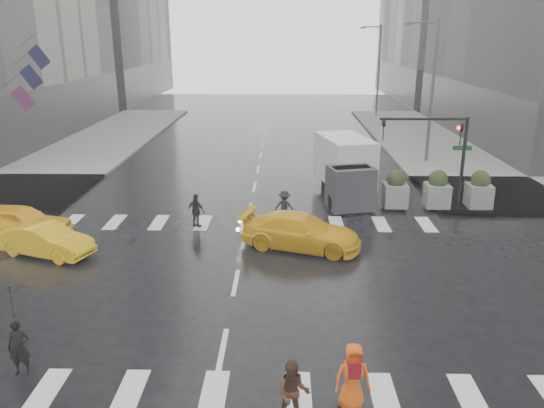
{
  "coord_description": "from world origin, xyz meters",
  "views": [
    {
      "loc": [
        1.61,
        -16.37,
        8.08
      ],
      "look_at": [
        1.2,
        2.0,
        2.19
      ],
      "focal_mm": 35.0,
      "sensor_mm": 36.0,
      "label": 1
    }
  ],
  "objects_px": {
    "taxi_front": "(19,222)",
    "box_truck": "(346,167)",
    "taxi_mid": "(46,240)",
    "traffic_signal_pole": "(443,145)",
    "pedestrian_brown": "(293,393)",
    "pedestrian_orange": "(353,377)"
  },
  "relations": [
    {
      "from": "pedestrian_brown",
      "to": "taxi_front",
      "type": "bearing_deg",
      "value": 138.39
    },
    {
      "from": "pedestrian_brown",
      "to": "taxi_mid",
      "type": "height_order",
      "value": "pedestrian_brown"
    },
    {
      "from": "box_truck",
      "to": "taxi_front",
      "type": "bearing_deg",
      "value": -169.88
    },
    {
      "from": "taxi_front",
      "to": "box_truck",
      "type": "height_order",
      "value": "box_truck"
    },
    {
      "from": "traffic_signal_pole",
      "to": "taxi_mid",
      "type": "xyz_separation_m",
      "value": [
        -16.44,
        -5.78,
        -2.61
      ]
    },
    {
      "from": "traffic_signal_pole",
      "to": "box_truck",
      "type": "distance_m",
      "value": 4.93
    },
    {
      "from": "traffic_signal_pole",
      "to": "taxi_front",
      "type": "height_order",
      "value": "traffic_signal_pole"
    },
    {
      "from": "pedestrian_brown",
      "to": "box_truck",
      "type": "distance_m",
      "value": 17.12
    },
    {
      "from": "taxi_mid",
      "to": "box_truck",
      "type": "xyz_separation_m",
      "value": [
        12.24,
        7.81,
        1.0
      ]
    },
    {
      "from": "taxi_mid",
      "to": "traffic_signal_pole",
      "type": "bearing_deg",
      "value": -51.78
    },
    {
      "from": "taxi_front",
      "to": "pedestrian_orange",
      "type": "bearing_deg",
      "value": -124.39
    },
    {
      "from": "box_truck",
      "to": "pedestrian_brown",
      "type": "bearing_deg",
      "value": -113.44
    },
    {
      "from": "pedestrian_orange",
      "to": "box_truck",
      "type": "xyz_separation_m",
      "value": [
        1.63,
        16.37,
        0.78
      ]
    },
    {
      "from": "pedestrian_brown",
      "to": "box_truck",
      "type": "xyz_separation_m",
      "value": [
        2.96,
        16.84,
        0.86
      ]
    },
    {
      "from": "traffic_signal_pole",
      "to": "taxi_front",
      "type": "xyz_separation_m",
      "value": [
        -18.27,
        -4.11,
        -2.5
      ]
    },
    {
      "from": "taxi_front",
      "to": "traffic_signal_pole",
      "type": "bearing_deg",
      "value": -72.31
    },
    {
      "from": "pedestrian_brown",
      "to": "box_truck",
      "type": "bearing_deg",
      "value": 82.31
    },
    {
      "from": "pedestrian_orange",
      "to": "taxi_front",
      "type": "xyz_separation_m",
      "value": [
        -12.44,
        10.22,
        -0.11
      ]
    },
    {
      "from": "traffic_signal_pole",
      "to": "taxi_front",
      "type": "bearing_deg",
      "value": -167.31
    },
    {
      "from": "taxi_front",
      "to": "box_truck",
      "type": "bearing_deg",
      "value": -61.4
    },
    {
      "from": "traffic_signal_pole",
      "to": "pedestrian_orange",
      "type": "bearing_deg",
      "value": -112.14
    },
    {
      "from": "pedestrian_orange",
      "to": "taxi_front",
      "type": "bearing_deg",
      "value": 136.7
    }
  ]
}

